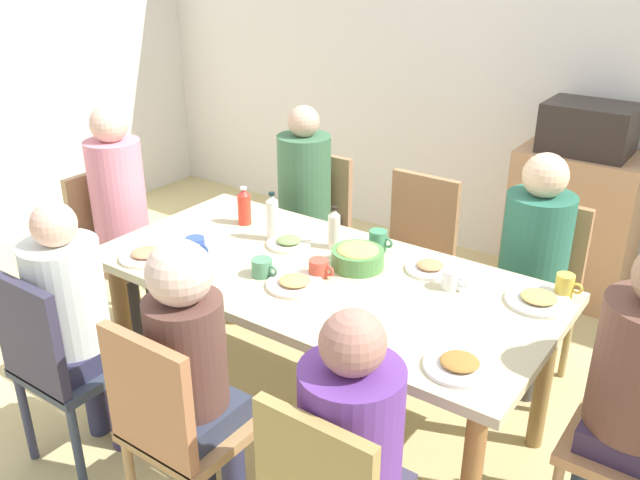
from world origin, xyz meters
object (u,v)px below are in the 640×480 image
object	(u,v)px
plate_5	(430,268)
cup_5	(196,247)
bowl_0	(358,256)
cup_2	(378,240)
person_5	(121,205)
cup_1	(565,285)
side_cabinet	(572,224)
person_6	(303,193)
chair_2	(59,360)
chair_7	(176,423)
person_1	(534,253)
plate_3	(147,255)
plate_0	(289,243)
chair_5	(115,243)
bottle_1	(272,218)
plate_4	(295,283)
bottle_0	(334,229)
plate_2	(539,300)
chair_4	(413,250)
chair_1	(535,284)
dining_table	(320,288)
person_7	(191,364)
cup_3	(452,280)
person_2	(72,312)
cup_0	(319,268)
person_0	(352,445)
microwave	(588,128)
cup_4	(262,268)
bottle_2	(244,207)
plate_1	(459,365)

from	to	relation	value
plate_5	cup_5	bearing A→B (deg)	-152.83
bowl_0	cup_2	world-z (taller)	bowl_0
person_5	cup_1	xyz separation A→B (m)	(2.17, 0.39, 0.03)
side_cabinet	person_6	bearing A→B (deg)	-137.97
chair_2	chair_7	size ratio (longest dim) A/B	1.00
person_1	bowl_0	world-z (taller)	person_1
person_6	plate_3	xyz separation A→B (m)	(-0.05, -1.09, 0.03)
person_1	plate_0	distance (m)	1.12
chair_5	bottle_1	size ratio (longest dim) A/B	3.86
plate_4	bowl_0	distance (m)	0.32
chair_7	bottle_0	xyz separation A→B (m)	(-0.09, 1.09, 0.32)
side_cabinet	bottle_0	bearing A→B (deg)	-111.70
plate_2	bottle_0	bearing A→B (deg)	-177.66
chair_4	bottle_1	xyz separation A→B (m)	(-0.37, -0.70, 0.33)
chair_1	person_6	distance (m)	1.33
dining_table	plate_4	xyz separation A→B (m)	(-0.01, -0.16, 0.09)
person_7	bottle_1	distance (m)	0.99
chair_7	cup_2	xyz separation A→B (m)	(0.08, 1.19, 0.27)
chair_4	chair_7	size ratio (longest dim) A/B	1.00
chair_2	bottle_0	size ratio (longest dim) A/B	4.53
chair_5	cup_3	bearing A→B (deg)	5.78
person_2	cup_3	xyz separation A→B (m)	(1.17, 0.95, 0.09)
chair_7	cup_0	bearing A→B (deg)	89.03
person_0	cup_0	world-z (taller)	person_0
chair_1	person_6	xyz separation A→B (m)	(-1.31, -0.09, 0.21)
person_0	bottle_1	bearing A→B (deg)	138.56
chair_1	person_7	bearing A→B (deg)	-112.12
chair_4	plate_0	size ratio (longest dim) A/B	4.39
person_0	chair_7	xyz separation A→B (m)	(-0.66, -0.09, -0.17)
dining_table	bowl_0	world-z (taller)	bowl_0
cup_1	cup_3	bearing A→B (deg)	-152.53
dining_table	cup_3	xyz separation A→B (m)	(0.51, 0.19, 0.12)
bowl_0	cup_0	xyz separation A→B (m)	(-0.09, -0.16, -0.01)
side_cabinet	microwave	distance (m)	0.59
chair_1	plate_3	distance (m)	1.81
person_6	cup_4	distance (m)	1.04
person_7	bottle_1	xyz separation A→B (m)	(-0.37, 0.91, 0.15)
plate_0	side_cabinet	size ratio (longest dim) A/B	0.23
plate_0	bottle_2	xyz separation A→B (m)	(-0.33, 0.08, 0.08)
dining_table	plate_1	bearing A→B (deg)	-21.18
chair_1	person_7	xyz separation A→B (m)	(-0.66, -1.61, 0.19)
cup_4	person_1	bearing A→B (deg)	47.97
chair_4	plate_4	xyz separation A→B (m)	(-0.01, -1.01, 0.24)
dining_table	chair_1	world-z (taller)	chair_1
plate_4	bottle_0	bearing A→B (deg)	101.39
person_0	bottle_0	xyz separation A→B (m)	(-0.75, 1.00, 0.15)
person_7	side_cabinet	size ratio (longest dim) A/B	1.29
person_1	person_5	world-z (taller)	person_5
cup_1	cup_3	xyz separation A→B (m)	(-0.39, -0.20, -0.01)
plate_5	cup_2	bearing A→B (deg)	169.60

